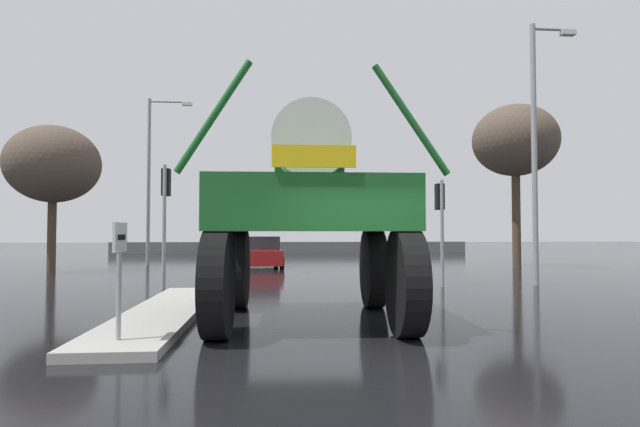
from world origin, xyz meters
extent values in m
plane|color=black|center=(0.00, 18.00, 0.00)|extent=(120.00, 120.00, 0.00)
cube|color=#9E9B93|center=(-3.69, 4.43, 0.07)|extent=(1.42, 7.89, 0.15)
cylinder|color=#99999E|center=(-3.72, 1.28, 0.80)|extent=(0.07, 0.07, 1.30)
cube|color=white|center=(-3.72, 1.30, 1.67)|extent=(0.04, 0.60, 0.44)
cube|color=black|center=(-3.69, 1.30, 1.67)|extent=(0.01, 0.36, 0.08)
cylinder|color=black|center=(-2.24, 5.32, 0.90)|extent=(0.46, 1.81, 1.80)
cylinder|color=black|center=(0.88, 5.23, 0.90)|extent=(0.46, 1.81, 1.80)
cylinder|color=black|center=(-2.34, 1.94, 0.90)|extent=(0.46, 1.81, 1.80)
cylinder|color=black|center=(0.78, 1.85, 0.90)|extent=(0.46, 1.81, 1.80)
cube|color=#195B23|center=(-0.73, 3.58, 2.23)|extent=(3.74, 4.18, 0.95)
cube|color=#154E1E|center=(-0.72, 4.01, 3.21)|extent=(1.40, 1.48, 1.01)
cylinder|color=silver|center=(-0.75, 2.99, 3.43)|extent=(1.47, 1.22, 1.44)
cylinder|color=#195B23|center=(-2.41, 1.80, 3.63)|extent=(1.27, 0.16, 1.90)
cylinder|color=#195B23|center=(0.85, 1.70, 3.61)|extent=(1.32, 0.16, 1.87)
cube|color=yellow|center=(-0.79, 1.52, 2.96)|extent=(1.35, 0.08, 0.36)
cube|color=maroon|center=(-2.05, 18.78, 0.53)|extent=(2.09, 4.24, 0.70)
cube|color=#23282D|center=(-2.04, 18.63, 1.20)|extent=(1.75, 2.24, 0.64)
cylinder|color=black|center=(-3.03, 20.04, 0.30)|extent=(0.24, 0.61, 0.60)
cylinder|color=black|center=(-1.34, 20.21, 0.30)|extent=(0.24, 0.61, 0.60)
cylinder|color=black|center=(-2.77, 17.36, 0.30)|extent=(0.24, 0.61, 0.60)
cylinder|color=black|center=(-1.08, 17.52, 0.30)|extent=(0.24, 0.61, 0.60)
cylinder|color=gray|center=(-4.76, 9.34, 1.90)|extent=(0.11, 0.11, 3.79)
cube|color=black|center=(-4.76, 9.55, 3.27)|extent=(0.24, 0.32, 0.84)
sphere|color=red|center=(-4.76, 9.74, 3.54)|extent=(0.17, 0.17, 0.17)
sphere|color=#3C2403|center=(-4.76, 9.74, 3.27)|extent=(0.17, 0.17, 0.17)
sphere|color=black|center=(-4.76, 9.74, 3.00)|extent=(0.17, 0.17, 0.17)
cylinder|color=gray|center=(3.90, 9.34, 1.70)|extent=(0.11, 0.11, 3.40)
cube|color=black|center=(3.90, 9.55, 2.88)|extent=(0.24, 0.32, 0.84)
sphere|color=red|center=(3.90, 9.74, 3.15)|extent=(0.17, 0.17, 0.17)
sphere|color=#3C2403|center=(3.90, 9.74, 2.88)|extent=(0.17, 0.17, 0.17)
sphere|color=black|center=(3.90, 9.74, 2.61)|extent=(0.17, 0.17, 0.17)
cylinder|color=gray|center=(7.14, 9.62, 4.34)|extent=(0.18, 0.18, 8.68)
cylinder|color=gray|center=(7.76, 9.62, 8.53)|extent=(1.23, 0.10, 0.10)
cube|color=silver|center=(8.38, 9.62, 8.43)|extent=(0.50, 0.24, 0.16)
cylinder|color=gray|center=(-8.01, 20.89, 4.38)|extent=(0.18, 0.18, 8.76)
cylinder|color=gray|center=(-7.03, 20.89, 8.61)|extent=(1.95, 0.10, 0.10)
cube|color=silver|center=(-6.06, 20.89, 8.51)|extent=(0.50, 0.24, 0.16)
cylinder|color=#473828|center=(-10.95, 16.37, 1.65)|extent=(0.35, 0.35, 3.30)
ellipsoid|color=brown|center=(-10.95, 16.37, 4.67)|extent=(3.91, 3.91, 3.32)
cylinder|color=#473828|center=(10.27, 17.38, 2.39)|extent=(0.40, 0.40, 4.77)
ellipsoid|color=brown|center=(10.27, 17.38, 6.20)|extent=(4.09, 4.09, 3.48)
cube|color=#59595B|center=(0.00, 35.58, 0.45)|extent=(29.11, 0.24, 0.90)
camera|label=1|loc=(-1.41, -6.63, 1.76)|focal=28.90mm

